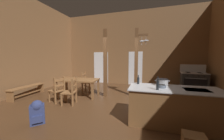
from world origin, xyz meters
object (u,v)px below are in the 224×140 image
Objects in this scene: kitchen_island at (173,106)px; bottle_short_on_counter at (158,85)px; mixing_bowl_on_counter at (162,86)px; dining_table at (78,81)px; stove_range at (193,82)px; bottle_tall_on_counter at (138,80)px; ladderback_chair_by_post at (86,82)px; stockpot_on_counter at (162,82)px; backpack at (37,111)px; bench_along_left_wall at (27,89)px; ladderback_chair_at_table_end at (71,92)px; ladderback_chair_near_window at (57,90)px.

bottle_short_on_counter is (-0.40, -0.26, 0.57)m from kitchen_island.
kitchen_island is 0.56m from mixing_bowl_on_counter.
mixing_bowl_on_counter reaches higher than dining_table.
bottle_tall_on_counter is (-2.42, -3.35, 0.51)m from stove_range.
dining_table is at bearing -86.12° from ladderback_chair_by_post.
stove_range is at bearing 67.22° from kitchen_island.
stove_range is 3.51× the size of stockpot_on_counter.
ladderback_chair_by_post reaches higher than backpack.
bench_along_left_wall is at bearing 173.85° from kitchen_island.
bottle_tall_on_counter is (2.35, -0.08, 0.54)m from ladderback_chair_at_table_end.
ladderback_chair_near_window is at bearing 168.81° from bottle_short_on_counter.
bottle_tall_on_counter is at bearing 131.48° from bottle_short_on_counter.
stockpot_on_counter is at bearing 83.91° from mixing_bowl_on_counter.
bottle_tall_on_counter is at bearing 153.76° from mixing_bowl_on_counter.
ladderback_chair_by_post is 1.59× the size of backpack.
kitchen_island is 1.08m from bottle_tall_on_counter.
ladderback_chair_at_table_end is at bearing 167.48° from bottle_short_on_counter.
bottle_short_on_counter is (3.12, -1.55, 0.37)m from dining_table.
mixing_bowl_on_counter reaches higher than bench_along_left_wall.
mixing_bowl_on_counter is at bearing 18.43° from backpack.
bottle_tall_on_counter is at bearing 28.70° from backpack.
mixing_bowl_on_counter reaches higher than backpack.
ladderback_chair_at_table_end is 3.03m from stockpot_on_counter.
mixing_bowl_on_counter reaches higher than ladderback_chair_near_window.
bottle_tall_on_counter reaches higher than backpack.
ladderback_chair_at_table_end is 0.61× the size of bench_along_left_wall.
stove_range is at bearing 23.09° from bench_along_left_wall.
mixing_bowl_on_counter is (3.56, -0.43, 0.48)m from ladderback_chair_near_window.
stockpot_on_counter reaches higher than ladderback_chair_by_post.
bench_along_left_wall is (-7.11, -3.03, -0.17)m from stove_range.
backpack is at bearing -162.91° from kitchen_island.
ladderback_chair_by_post is 3.04× the size of bottle_short_on_counter.
mixing_bowl_on_counter is at bearing -7.26° from ladderback_chair_at_table_end.
ladderback_chair_near_window reaches higher than bench_along_left_wall.
backpack is (-3.23, -0.99, -0.13)m from kitchen_island.
ladderback_chair_near_window is 2.52× the size of stockpot_on_counter.
ladderback_chair_by_post is 4.01m from bottle_short_on_counter.
stove_range is at bearing 63.70° from bottle_short_on_counter.
backpack is (0.61, -1.41, -0.14)m from ladderback_chair_near_window.
ladderback_chair_by_post is at bearing 145.63° from bottle_tall_on_counter.
stockpot_on_counter is at bearing -117.92° from stove_range.
bench_along_left_wall is (-1.74, 0.18, -0.14)m from ladderback_chair_near_window.
mixing_bowl_on_counter is at bearing 65.06° from bottle_short_on_counter.
bottle_short_on_counter is (2.83, -0.63, 0.57)m from ladderback_chair_at_table_end.
ladderback_chair_at_table_end is 3.01m from mixing_bowl_on_counter.
bottle_short_on_counter is at bearing -116.30° from stove_range.
stockpot_on_counter is 1.82× the size of mixing_bowl_on_counter.
bottle_short_on_counter reaches higher than bench_along_left_wall.
dining_table is 3.00× the size of backpack.
ladderback_chair_at_table_end reaches higher than backpack.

